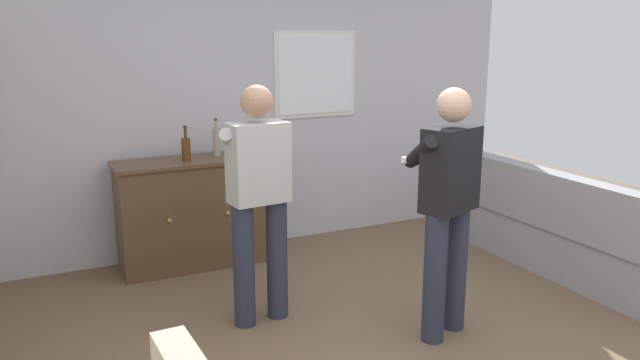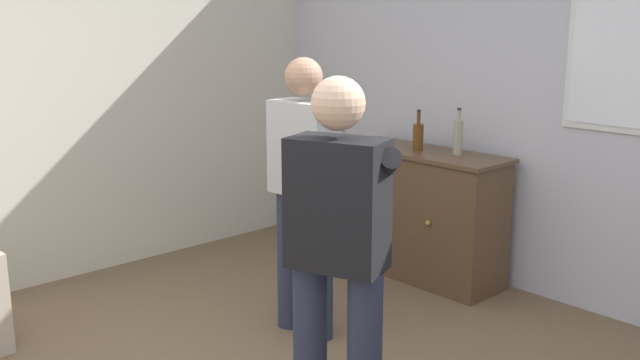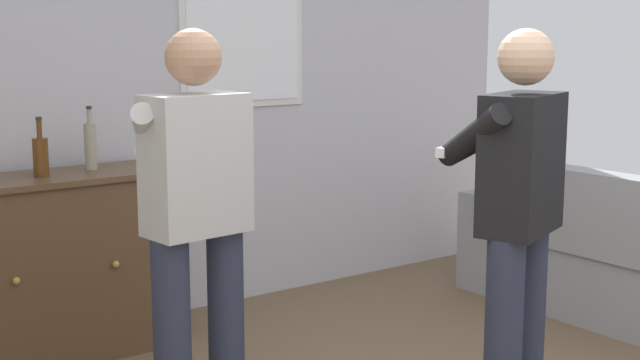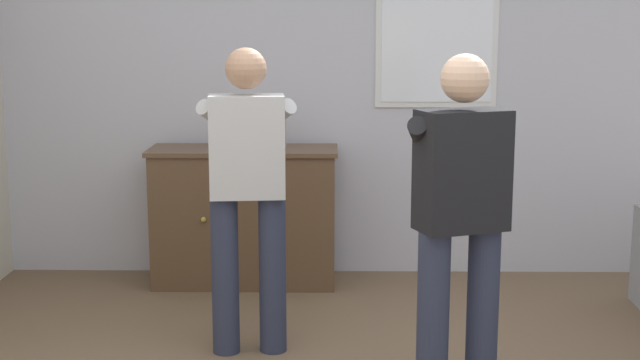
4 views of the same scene
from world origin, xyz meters
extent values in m
cube|color=silver|center=(0.00, 2.66, 1.40)|extent=(5.20, 0.12, 2.80)
cube|color=silver|center=(0.47, 2.60, 1.62)|extent=(0.85, 0.02, 0.82)
cube|color=white|center=(0.47, 2.59, 1.62)|extent=(0.77, 0.03, 0.74)
cube|color=beige|center=(-2.66, 0.00, 1.40)|extent=(0.12, 5.20, 2.80)
cube|color=brown|center=(-0.86, 2.30, 0.46)|extent=(1.25, 0.44, 0.92)
cube|color=brown|center=(-0.86, 2.30, 0.94)|extent=(1.29, 0.48, 0.03)
sphere|color=#B79338|center=(-1.11, 2.06, 0.51)|extent=(0.04, 0.04, 0.04)
sphere|color=#B79338|center=(-0.61, 2.06, 0.51)|extent=(0.04, 0.04, 0.04)
cylinder|color=gray|center=(-0.60, 2.35, 1.07)|extent=(0.06, 0.06, 0.24)
cylinder|color=gray|center=(-0.60, 2.35, 1.23)|extent=(0.02, 0.02, 0.07)
cylinder|color=#262626|center=(-0.60, 2.35, 1.28)|extent=(0.03, 0.03, 0.02)
cylinder|color=#593314|center=(-0.89, 2.27, 1.05)|extent=(0.08, 0.08, 0.19)
cylinder|color=#593314|center=(-0.89, 2.27, 1.19)|extent=(0.03, 0.03, 0.09)
cylinder|color=#262626|center=(-0.89, 2.27, 1.24)|extent=(0.03, 0.03, 0.02)
cylinder|color=#282D42|center=(-0.84, 1.00, 0.44)|extent=(0.15, 0.15, 0.88)
cylinder|color=#282D42|center=(-0.58, 1.02, 0.44)|extent=(0.15, 0.15, 0.88)
cube|color=#B7B7B7|center=(-0.71, 1.01, 1.16)|extent=(0.42, 0.26, 0.55)
sphere|color=tan|center=(-0.71, 1.01, 1.57)|extent=(0.22, 0.22, 0.22)
cylinder|color=#B7B7B7|center=(-0.84, 1.16, 1.27)|extent=(0.30, 0.42, 0.29)
cylinder|color=#B7B7B7|center=(-0.61, 1.18, 1.27)|extent=(0.35, 0.39, 0.29)
cube|color=white|center=(-0.74, 1.33, 1.18)|extent=(0.15, 0.05, 0.04)
cylinder|color=#282D42|center=(0.21, 0.23, 0.44)|extent=(0.15, 0.15, 0.88)
cube|color=black|center=(0.33, 0.28, 1.16)|extent=(0.45, 0.35, 0.55)
sphere|color=#D8AD8C|center=(0.33, 0.28, 1.57)|extent=(0.22, 0.22, 0.22)
cylinder|color=black|center=(0.17, 0.39, 1.27)|extent=(0.20, 0.44, 0.29)
cylinder|color=black|center=(0.39, 0.47, 1.27)|extent=(0.41, 0.32, 0.29)
cube|color=white|center=(0.22, 0.58, 1.18)|extent=(0.15, 0.09, 0.04)
camera|label=1|loc=(-2.14, -2.88, 2.02)|focal=35.00mm
camera|label=2|loc=(2.36, -1.69, 1.91)|focal=40.00mm
camera|label=3|loc=(-2.35, -2.04, 1.68)|focal=50.00mm
camera|label=4|loc=(-0.26, -3.70, 1.84)|focal=50.00mm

